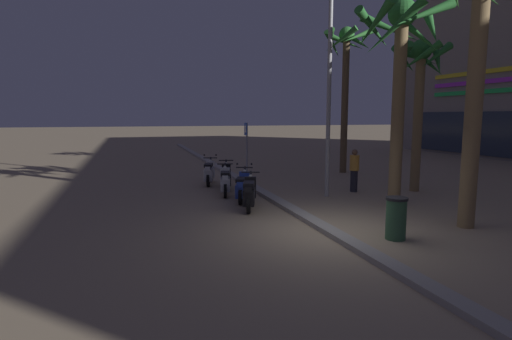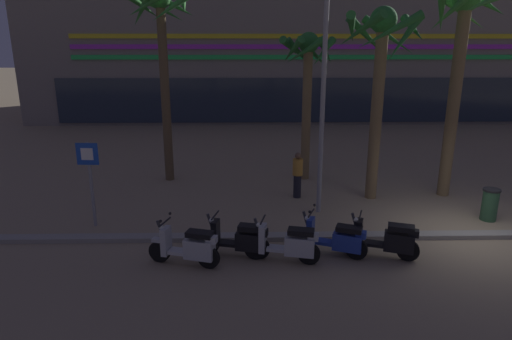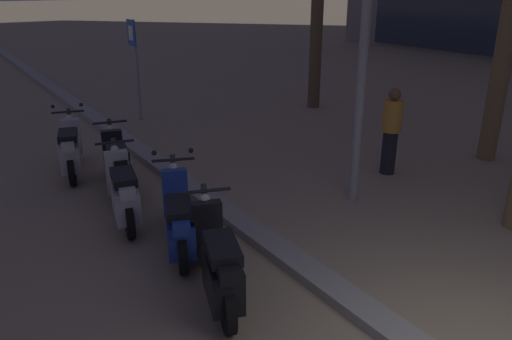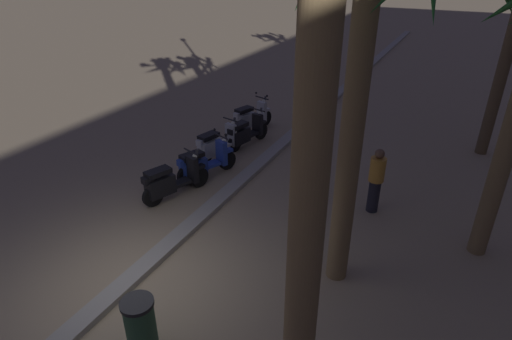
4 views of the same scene
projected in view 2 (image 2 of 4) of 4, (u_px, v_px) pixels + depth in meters
The scene contains 16 objects.
ground_plane at pixel (473, 237), 11.66m from camera, with size 200.00×200.00×0.00m, color #9E896B.
curb_strip at pixel (473, 235), 11.62m from camera, with size 60.00×0.36×0.12m, color gray.
mall_facade_backdrop at pixel (366, 36), 34.13m from camera, with size 47.40×15.13×11.34m.
scooter_silver_mid_front at pixel (189, 247), 10.00m from camera, with size 1.70×0.75×1.17m.
scooter_black_tail_end at pixel (239, 239), 10.44m from camera, with size 1.75×0.70×1.04m.
scooter_silver_mid_centre at pixel (288, 244), 10.17m from camera, with size 1.77×0.70×1.04m.
scooter_blue_far_back at pixel (335, 239), 10.48m from camera, with size 1.73×0.88×1.17m.
scooter_black_gap_after_mid at pixel (386, 240), 10.39m from camera, with size 1.78×0.84×1.04m.
crossing_sign at pixel (90, 175), 11.96m from camera, with size 0.60×0.14×2.40m.
palm_tree_mid_walkway at pixel (461, 47), 13.66m from camera, with size 2.15×2.17×6.75m.
palm_tree_far_corner at pixel (162, 36), 15.31m from camera, with size 2.43×2.40×6.84m.
palm_tree_by_mall_entrance at pixel (307, 70), 15.76m from camera, with size 2.11×2.06×5.39m.
palm_tree_near_sign at pixel (381, 57), 13.46m from camera, with size 2.62×2.61×6.07m.
pedestrian_by_palm_tree at pixel (298, 174), 14.51m from camera, with size 0.34×0.34×1.54m.
litter_bin at pixel (490, 204), 12.66m from camera, with size 0.48×0.48×0.95m.
street_lamp at pixel (324, 66), 12.27m from camera, with size 0.36×0.36×7.22m.
Camera 2 is at (-6.00, -10.62, 4.87)m, focal length 30.72 mm.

